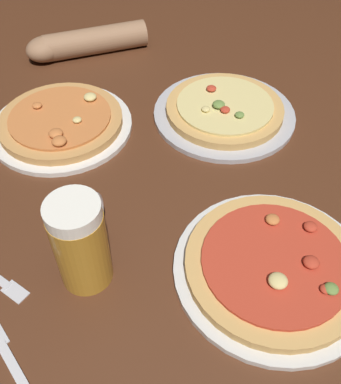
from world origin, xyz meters
The scene contains 7 objects.
ground_plane centered at (0.00, 0.00, -0.01)m, with size 2.40×2.40×0.03m, color #4C2816.
pizza_plate_near centered at (0.05, -0.24, 0.02)m, with size 0.34×0.34×0.05m.
pizza_plate_far centered at (0.25, 0.14, 0.02)m, with size 0.33×0.33×0.05m.
pizza_plate_side centered at (-0.08, 0.32, 0.02)m, with size 0.32×0.32×0.05m.
beer_mug_dark centered at (-0.21, -0.06, 0.09)m, with size 0.12×0.12×0.18m.
fork_spare centered at (-0.37, -0.16, 0.00)m, with size 0.03×0.21×0.01m.
diner_arm centered at (0.11, 0.58, 0.04)m, with size 0.33×0.15×0.07m.
Camera 1 is at (-0.33, -0.48, 0.65)m, focal length 41.74 mm.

